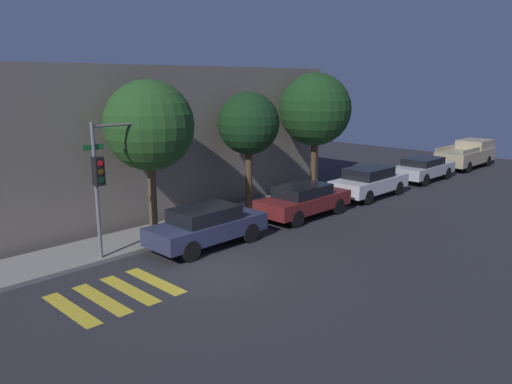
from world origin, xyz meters
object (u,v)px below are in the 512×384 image
sedan_middle (304,200)px  tree_midblock (249,124)px  pickup_truck (467,154)px  traffic_light_pole (110,164)px  sedan_far_end (369,181)px  sedan_near_corner (207,225)px  tree_near_corner (149,126)px  sedan_tail_of_row (423,168)px  tree_far_end (315,110)px

sedan_middle → tree_midblock: 4.06m
sedan_middle → pickup_truck: size_ratio=0.84×
traffic_light_pole → sedan_far_end: bearing=-5.3°
sedan_near_corner → sedan_far_end: size_ratio=0.95×
sedan_far_end → tree_near_corner: bearing=168.8°
sedan_near_corner → tree_midblock: bearing=27.4°
sedan_middle → sedan_tail_of_row: size_ratio=0.98×
traffic_light_pole → sedan_middle: bearing=-8.6°
sedan_middle → sedan_tail_of_row: sedan_middle is taller
sedan_far_end → pickup_truck: size_ratio=0.86×
sedan_far_end → traffic_light_pole: bearing=174.7°
sedan_middle → tree_midblock: tree_midblock is taller
sedan_near_corner → pickup_truck: size_ratio=0.82×
tree_midblock → sedan_middle: bearing=-64.4°
pickup_truck → tree_far_end: 14.60m
traffic_light_pole → pickup_truck: (25.97, -1.27, -2.27)m
sedan_tail_of_row → tree_far_end: (-7.60, 2.27, 3.63)m
traffic_light_pole → sedan_far_end: traffic_light_pole is taller
pickup_truck → tree_midblock: tree_midblock is taller
tree_midblock → tree_near_corner: bearing=180.0°
pickup_truck → tree_near_corner: tree_near_corner is taller
sedan_tail_of_row → tree_near_corner: size_ratio=0.79×
sedan_near_corner → sedan_tail_of_row: sedan_near_corner is taller
pickup_truck → tree_near_corner: (-23.75, 2.27, 3.30)m
sedan_middle → tree_midblock: bearing=115.6°
sedan_near_corner → traffic_light_pole: bearing=156.5°
traffic_light_pole → sedan_middle: (8.38, -1.27, -2.42)m
sedan_near_corner → tree_far_end: size_ratio=0.72×
tree_near_corner → sedan_near_corner: bearing=-72.8°
sedan_middle → tree_near_corner: (-6.17, 2.27, 3.44)m
pickup_truck → tree_midblock: bearing=173.1°
tree_midblock → sedan_near_corner: bearing=-152.6°
sedan_far_end → tree_far_end: bearing=126.6°
sedan_near_corner → sedan_tail_of_row: 16.65m
sedan_tail_of_row → tree_near_corner: bearing=172.6°
sedan_far_end → sedan_tail_of_row: sedan_far_end is taller
tree_midblock → tree_far_end: tree_far_end is taller
sedan_far_end → tree_midblock: bearing=160.4°
sedan_far_end → sedan_tail_of_row: size_ratio=1.00×
traffic_light_pole → tree_near_corner: 2.64m
traffic_light_pole → sedan_far_end: (13.66, -1.27, -2.37)m
sedan_near_corner → tree_near_corner: 4.17m
traffic_light_pole → sedan_far_end: 13.92m
sedan_near_corner → sedan_tail_of_row: size_ratio=0.96×
sedan_far_end → tree_far_end: tree_far_end is taller
sedan_near_corner → tree_midblock: (4.38, 2.27, 3.17)m
traffic_light_pole → tree_near_corner: (2.22, 1.00, 1.03)m
sedan_near_corner → pickup_truck: (23.05, 0.00, 0.13)m
sedan_near_corner → tree_near_corner: size_ratio=0.76×
sedan_far_end → pickup_truck: (12.31, 0.00, 0.10)m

